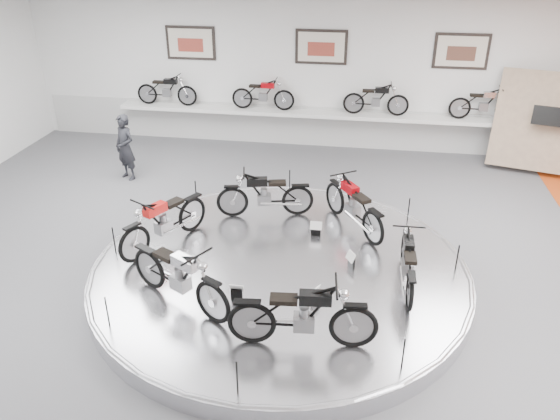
% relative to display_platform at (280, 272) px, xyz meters
% --- Properties ---
extents(floor, '(16.00, 16.00, 0.00)m').
position_rel_display_platform_xyz_m(floor, '(0.00, -0.30, -0.15)').
color(floor, '#4C4C4E').
rests_on(floor, ground).
extents(ceiling, '(16.00, 16.00, 0.00)m').
position_rel_display_platform_xyz_m(ceiling, '(0.00, -0.30, 3.85)').
color(ceiling, white).
rests_on(ceiling, wall_back).
extents(wall_back, '(16.00, 0.00, 16.00)m').
position_rel_display_platform_xyz_m(wall_back, '(0.00, 6.70, 1.85)').
color(wall_back, white).
rests_on(wall_back, floor).
extents(dado_band, '(15.68, 0.04, 1.10)m').
position_rel_display_platform_xyz_m(dado_band, '(0.00, 6.68, 0.40)').
color(dado_band, '#BCBCBA').
rests_on(dado_band, floor).
extents(display_platform, '(6.40, 6.40, 0.30)m').
position_rel_display_platform_xyz_m(display_platform, '(0.00, 0.00, 0.00)').
color(display_platform, silver).
rests_on(display_platform, floor).
extents(platform_rim, '(6.40, 6.40, 0.10)m').
position_rel_display_platform_xyz_m(platform_rim, '(0.00, 0.00, 0.12)').
color(platform_rim, '#B2B2BA').
rests_on(platform_rim, display_platform).
extents(shelf, '(11.00, 0.55, 0.10)m').
position_rel_display_platform_xyz_m(shelf, '(0.00, 6.40, 0.85)').
color(shelf, silver).
rests_on(shelf, wall_back).
extents(poster_left, '(1.35, 0.06, 0.88)m').
position_rel_display_platform_xyz_m(poster_left, '(-3.50, 6.66, 2.55)').
color(poster_left, beige).
rests_on(poster_left, wall_back).
extents(poster_center, '(1.35, 0.06, 0.88)m').
position_rel_display_platform_xyz_m(poster_center, '(0.00, 6.66, 2.55)').
color(poster_center, beige).
rests_on(poster_center, wall_back).
extents(poster_right, '(1.35, 0.06, 0.88)m').
position_rel_display_platform_xyz_m(poster_right, '(3.50, 6.66, 2.55)').
color(poster_right, beige).
rests_on(poster_right, wall_back).
extents(display_panel, '(2.56, 1.52, 2.30)m').
position_rel_display_platform_xyz_m(display_panel, '(5.60, 5.80, 1.10)').
color(display_panel, tan).
rests_on(display_panel, floor).
extents(shelf_bike_a, '(1.22, 0.43, 0.73)m').
position_rel_display_platform_xyz_m(shelf_bike_a, '(-4.20, 6.40, 1.27)').
color(shelf_bike_a, black).
rests_on(shelf_bike_a, shelf).
extents(shelf_bike_b, '(1.22, 0.43, 0.73)m').
position_rel_display_platform_xyz_m(shelf_bike_b, '(-1.50, 6.40, 1.27)').
color(shelf_bike_b, '#900309').
rests_on(shelf_bike_b, shelf).
extents(shelf_bike_c, '(1.22, 0.43, 0.73)m').
position_rel_display_platform_xyz_m(shelf_bike_c, '(1.50, 6.40, 1.27)').
color(shelf_bike_c, black).
rests_on(shelf_bike_c, shelf).
extents(shelf_bike_d, '(1.22, 0.43, 0.73)m').
position_rel_display_platform_xyz_m(shelf_bike_d, '(4.20, 6.40, 1.27)').
color(shelf_bike_d, '#A7A7AC').
rests_on(shelf_bike_d, shelf).
extents(bike_a, '(1.45, 1.73, 0.99)m').
position_rel_display_platform_xyz_m(bike_a, '(1.16, 1.51, 0.65)').
color(bike_a, '#900309').
rests_on(bike_a, display_platform).
extents(bike_b, '(1.71, 0.91, 0.96)m').
position_rel_display_platform_xyz_m(bike_b, '(-0.58, 1.74, 0.63)').
color(bike_b, black).
rests_on(bike_b, display_platform).
extents(bike_c, '(1.34, 1.81, 1.01)m').
position_rel_display_platform_xyz_m(bike_c, '(-2.15, 0.32, 0.66)').
color(bike_c, red).
rests_on(bike_c, display_platform).
extents(bike_d, '(1.83, 1.40, 1.03)m').
position_rel_display_platform_xyz_m(bike_d, '(-1.32, -1.30, 0.67)').
color(bike_d, '#A7A7AC').
rests_on(bike_d, display_platform).
extents(bike_e, '(1.79, 0.78, 1.02)m').
position_rel_display_platform_xyz_m(bike_e, '(0.62, -1.94, 0.66)').
color(bike_e, black).
rests_on(bike_e, display_platform).
extents(bike_f, '(0.57, 1.53, 0.89)m').
position_rel_display_platform_xyz_m(bike_f, '(2.09, -0.27, 0.59)').
color(bike_f, black).
rests_on(bike_f, display_platform).
extents(visitor, '(0.69, 0.61, 1.59)m').
position_rel_display_platform_xyz_m(visitor, '(-4.33, 3.70, 0.64)').
color(visitor, black).
rests_on(visitor, floor).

